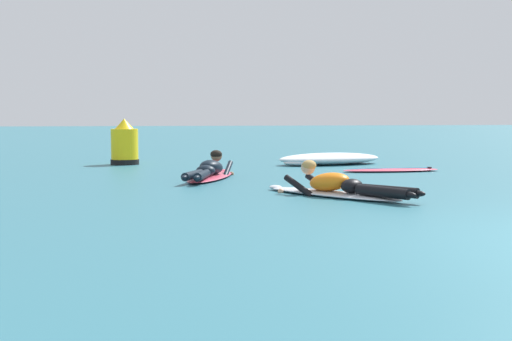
% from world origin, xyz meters
% --- Properties ---
extents(ground_plane, '(120.00, 120.00, 0.00)m').
position_xyz_m(ground_plane, '(0.00, 10.00, 0.00)').
color(ground_plane, '#2D6B7A').
extents(surfer_near, '(1.75, 2.40, 0.53)m').
position_xyz_m(surfer_near, '(-1.31, 3.93, 0.14)').
color(surfer_near, silver).
rests_on(surfer_near, ground).
extents(surfer_far, '(1.41, 2.61, 0.54)m').
position_xyz_m(surfer_far, '(-2.72, 6.96, 0.13)').
color(surfer_far, '#E54C66').
rests_on(surfer_far, ground).
extents(drifting_surfboard, '(2.03, 0.53, 0.16)m').
position_xyz_m(drifting_surfboard, '(1.10, 7.80, 0.03)').
color(drifting_surfboard, '#E54C66').
rests_on(drifting_surfboard, ground).
extents(whitewater_front, '(2.73, 1.66, 0.27)m').
position_xyz_m(whitewater_front, '(0.49, 10.02, 0.13)').
color(whitewater_front, white).
rests_on(whitewater_front, ground).
extents(channel_marker_buoy, '(0.65, 0.65, 1.06)m').
position_xyz_m(channel_marker_buoy, '(-4.18, 10.95, 0.43)').
color(channel_marker_buoy, yellow).
rests_on(channel_marker_buoy, ground).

